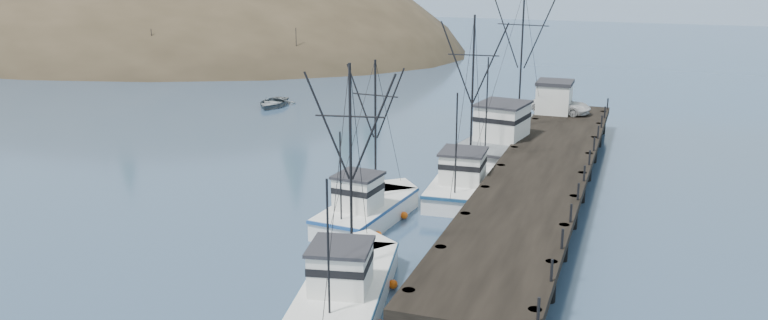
% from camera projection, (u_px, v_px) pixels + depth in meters
% --- Properties ---
extents(ground, '(400.00, 400.00, 0.00)m').
position_uv_depth(ground, '(223.00, 261.00, 38.79)').
color(ground, navy).
rests_on(ground, ground).
extents(pier, '(6.00, 44.00, 2.00)m').
position_uv_depth(pier, '(541.00, 173.00, 48.36)').
color(pier, black).
rests_on(pier, ground).
extents(headland, '(134.80, 78.00, 51.00)m').
position_uv_depth(headland, '(93.00, 67.00, 135.51)').
color(headland, '#382D1E').
rests_on(headland, ground).
extents(distant_ridge, '(360.00, 40.00, 26.00)m').
position_uv_depth(distant_ridge, '(611.00, 15.00, 189.93)').
color(distant_ridge, '#9EB2C6').
rests_on(distant_ridge, ground).
extents(distant_ridge_far, '(180.00, 25.00, 18.00)m').
position_uv_depth(distant_ridge_far, '(437.00, 7.00, 219.64)').
color(distant_ridge_far, silver).
rests_on(distant_ridge_far, ground).
extents(moored_sailboats, '(21.29, 20.26, 6.35)m').
position_uv_depth(moored_sailboats, '(256.00, 67.00, 102.42)').
color(moored_sailboats, white).
rests_on(moored_sailboats, ground).
extents(trawler_near, '(5.30, 11.06, 11.17)m').
position_uv_depth(trawler_near, '(348.00, 283.00, 34.37)').
color(trawler_near, white).
rests_on(trawler_near, ground).
extents(trawler_mid, '(4.13, 9.83, 9.90)m').
position_uv_depth(trawler_mid, '(369.00, 208.00, 44.40)').
color(trawler_mid, white).
rests_on(trawler_mid, ground).
extents(trawler_far, '(4.34, 11.79, 11.97)m').
position_uv_depth(trawler_far, '(467.00, 180.00, 49.78)').
color(trawler_far, white).
rests_on(trawler_far, ground).
extents(work_vessel, '(6.82, 15.84, 13.16)m').
position_uv_depth(work_vessel, '(511.00, 140.00, 58.71)').
color(work_vessel, slate).
rests_on(work_vessel, ground).
extents(pier_shed, '(3.00, 3.20, 2.80)m').
position_uv_depth(pier_shed, '(554.00, 97.00, 64.72)').
color(pier_shed, silver).
rests_on(pier_shed, pier).
extents(pickup_truck, '(5.47, 3.38, 1.41)m').
position_uv_depth(pickup_truck, '(561.00, 105.00, 64.71)').
color(pickup_truck, silver).
rests_on(pickup_truck, pier).
extents(motorboat, '(4.33, 5.72, 1.11)m').
position_uv_depth(motorboat, '(273.00, 106.00, 77.82)').
color(motorboat, slate).
rests_on(motorboat, ground).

